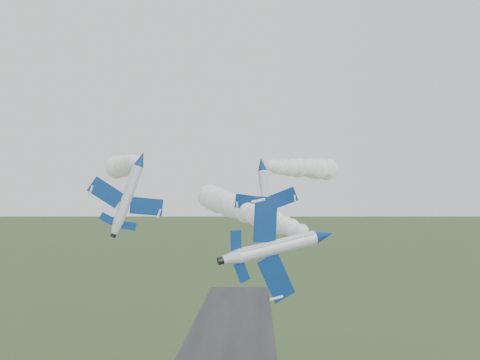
% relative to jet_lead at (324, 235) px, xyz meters
% --- Properties ---
extents(jet_lead, '(6.28, 13.31, 11.11)m').
position_rel_jet_lead_xyz_m(jet_lead, '(0.00, 0.00, 0.00)').
color(jet_lead, white).
extents(smoke_trail_jet_lead, '(23.72, 54.17, 4.96)m').
position_rel_jet_lead_xyz_m(smoke_trail_jet_lead, '(-9.93, 29.92, 2.07)').
color(smoke_trail_jet_lead, white).
extents(jet_pair_left, '(11.36, 13.92, 4.69)m').
position_rel_jet_lead_xyz_m(jet_pair_left, '(-25.76, 23.47, 10.23)').
color(jet_pair_left, white).
extents(smoke_trail_jet_pair_left, '(23.53, 57.39, 5.55)m').
position_rel_jet_lead_xyz_m(smoke_trail_jet_pair_left, '(-36.26, 54.55, 10.98)').
color(smoke_trail_jet_pair_left, white).
extents(jet_pair_right, '(10.20, 11.96, 3.04)m').
position_rel_jet_lead_xyz_m(jet_pair_right, '(-6.83, 24.31, 9.46)').
color(jet_pair_right, white).
extents(smoke_trail_jet_pair_right, '(23.22, 67.08, 5.30)m').
position_rel_jet_lead_xyz_m(smoke_trail_jet_pair_right, '(3.36, 59.67, 10.58)').
color(smoke_trail_jet_pair_right, white).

